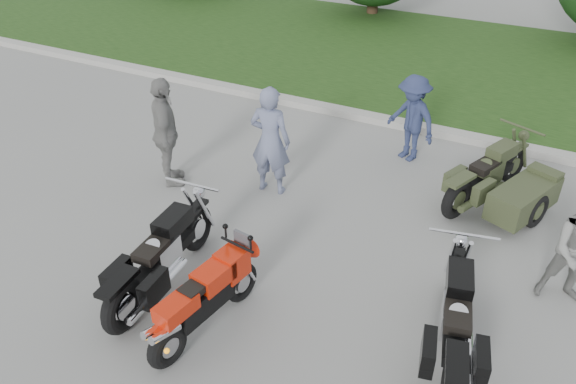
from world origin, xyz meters
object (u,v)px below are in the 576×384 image
at_px(sportbike_red, 203,299).
at_px(person_back, 166,133).
at_px(cruiser_sidecar, 507,189).
at_px(person_stripe, 270,141).
at_px(person_denim, 412,118).
at_px(cruiser_left, 158,261).
at_px(cruiser_right, 455,327).

relative_size(sportbike_red, person_back, 0.97).
bearing_deg(cruiser_sidecar, sportbike_red, -100.94).
distance_m(sportbike_red, person_stripe, 3.37).
xyz_separation_m(sportbike_red, person_denim, (0.95, 5.39, 0.29)).
height_order(person_stripe, person_denim, person_stripe).
distance_m(cruiser_left, person_stripe, 2.91).
relative_size(sportbike_red, person_stripe, 0.99).
distance_m(sportbike_red, cruiser_sidecar, 5.22).
xyz_separation_m(cruiser_sidecar, person_denim, (-1.91, 1.03, 0.40)).
bearing_deg(cruiser_right, cruiser_left, 177.21).
xyz_separation_m(person_stripe, person_back, (-1.68, -0.58, 0.02)).
xyz_separation_m(cruiser_sidecar, person_stripe, (-3.68, -1.13, 0.53)).
height_order(sportbike_red, cruiser_sidecar, cruiser_sidecar).
distance_m(sportbike_red, person_back, 3.68).
xyz_separation_m(sportbike_red, cruiser_left, (-0.96, 0.37, -0.04)).
bearing_deg(sportbike_red, person_back, 142.60).
distance_m(person_stripe, person_denim, 2.79).
distance_m(person_denim, person_back, 4.41).
xyz_separation_m(cruiser_left, person_denim, (1.91, 5.02, 0.34)).
bearing_deg(cruiser_right, cruiser_sidecar, 77.05).
relative_size(person_stripe, person_denim, 1.16).
height_order(sportbike_red, person_back, person_back).
bearing_deg(sportbike_red, cruiser_left, 168.26).
bearing_deg(cruiser_sidecar, cruiser_left, -111.42).
height_order(sportbike_red, person_denim, person_denim).
xyz_separation_m(cruiser_left, cruiser_sidecar, (3.82, 4.00, -0.06)).
distance_m(sportbike_red, person_denim, 5.48).
xyz_separation_m(person_denim, person_back, (-3.45, -2.74, 0.15)).
bearing_deg(cruiser_right, person_back, 150.48).
height_order(person_denim, person_back, person_back).
distance_m(cruiser_left, person_denim, 5.38).
relative_size(sportbike_red, cruiser_sidecar, 0.84).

